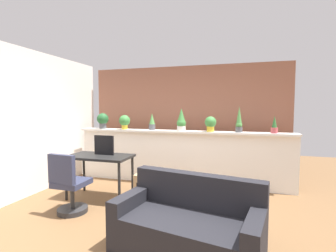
{
  "coord_description": "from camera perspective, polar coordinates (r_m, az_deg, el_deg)",
  "views": [
    {
      "loc": [
        1.15,
        -2.81,
        1.56
      ],
      "look_at": [
        -0.06,
        1.35,
        1.24
      ],
      "focal_mm": 26.01,
      "sensor_mm": 36.0,
      "label": 1
    }
  ],
  "objects": [
    {
      "name": "potted_plant_5",
      "position": [
        4.76,
        16.31,
        1.1
      ],
      "size": [
        0.13,
        0.13,
        0.49
      ],
      "color": "#4C4C51",
      "rests_on": "plant_shelf"
    },
    {
      "name": "potted_plant_1",
      "position": [
        5.31,
        -10.13,
        1.1
      ],
      "size": [
        0.24,
        0.24,
        0.31
      ],
      "color": "gold",
      "rests_on": "plant_shelf"
    },
    {
      "name": "potted_plant_0",
      "position": [
        5.59,
        -15.04,
        1.38
      ],
      "size": [
        0.25,
        0.25,
        0.34
      ],
      "color": "#4C4C51",
      "rests_on": "plant_shelf"
    },
    {
      "name": "potted_plant_2",
      "position": [
        5.12,
        -3.76,
        0.93
      ],
      "size": [
        0.14,
        0.14,
        0.35
      ],
      "color": "#4C4C51",
      "rests_on": "plant_shelf"
    },
    {
      "name": "couch",
      "position": [
        2.86,
        4.75,
        -22.31
      ],
      "size": [
        1.68,
        1.04,
        0.8
      ],
      "color": "black",
      "rests_on": "ground"
    },
    {
      "name": "divider_wall",
      "position": [
        5.05,
        2.75,
        -7.55
      ],
      "size": [
        4.42,
        0.16,
        1.07
      ],
      "primitive_type": "cube",
      "color": "white",
      "rests_on": "ground"
    },
    {
      "name": "tv_monitor",
      "position": [
        4.4,
        -14.75,
        -4.33
      ],
      "size": [
        0.36,
        0.04,
        0.34
      ],
      "primitive_type": "cube",
      "color": "black",
      "rests_on": "desk"
    },
    {
      "name": "office_chair",
      "position": [
        3.96,
        -22.15,
        -13.3
      ],
      "size": [
        0.46,
        0.46,
        0.91
      ],
      "color": "#262628",
      "rests_on": "ground"
    },
    {
      "name": "side_wall_left",
      "position": [
        4.84,
        -32.05,
        0.47
      ],
      "size": [
        0.12,
        4.4,
        2.6
      ],
      "primitive_type": "cube",
      "color": "white",
      "rests_on": "ground"
    },
    {
      "name": "potted_plant_6",
      "position": [
        4.79,
        23.65,
        0.03
      ],
      "size": [
        0.12,
        0.12,
        0.32
      ],
      "color": "#B7474C",
      "rests_on": "plant_shelf"
    },
    {
      "name": "side_cube_shelf",
      "position": [
        4.12,
        -4.4,
        -14.35
      ],
      "size": [
        0.4,
        0.41,
        0.5
      ],
      "color": "tan",
      "rests_on": "ground"
    },
    {
      "name": "potted_plant_4",
      "position": [
        4.78,
        9.93,
        0.65
      ],
      "size": [
        0.22,
        0.22,
        0.3
      ],
      "color": "gold",
      "rests_on": "plant_shelf"
    },
    {
      "name": "brick_wall_behind",
      "position": [
        5.54,
        4.23,
        0.95
      ],
      "size": [
        4.42,
        0.1,
        2.5
      ],
      "primitive_type": "cube",
      "color": "#935B47",
      "rests_on": "ground"
    },
    {
      "name": "desk",
      "position": [
        4.4,
        -15.72,
        -7.71
      ],
      "size": [
        1.1,
        0.6,
        0.75
      ],
      "color": "black",
      "rests_on": "ground"
    },
    {
      "name": "potted_plant_3",
      "position": [
        4.88,
        3.14,
        1.23
      ],
      "size": [
        0.18,
        0.18,
        0.45
      ],
      "color": "silver",
      "rests_on": "plant_shelf"
    },
    {
      "name": "plant_shelf",
      "position": [
        4.93,
        2.66,
        -1.33
      ],
      "size": [
        4.42,
        0.29,
        0.04
      ],
      "primitive_type": "cube",
      "color": "white",
      "rests_on": "divider_wall"
    },
    {
      "name": "ground_plane",
      "position": [
        3.41,
        -5.85,
        -23.02
      ],
      "size": [
        12.0,
        12.0,
        0.0
      ],
      "primitive_type": "plane",
      "color": "brown"
    }
  ]
}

